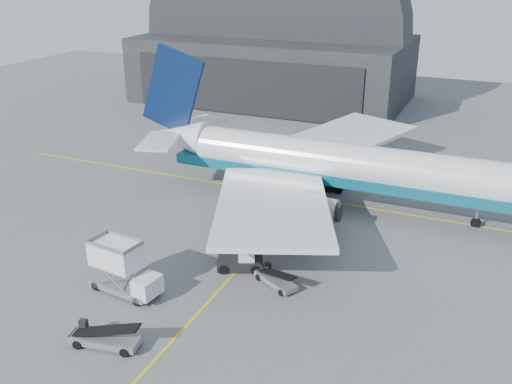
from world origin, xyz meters
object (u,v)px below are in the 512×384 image
at_px(pushback_tug, 241,261).
at_px(belt_loader_a, 105,338).
at_px(catering_truck, 122,269).
at_px(belt_loader_b, 276,279).
at_px(airliner, 327,163).

bearing_deg(pushback_tug, belt_loader_a, -130.00).
bearing_deg(catering_truck, belt_loader_b, 35.49).
height_order(airliner, pushback_tug, airliner).
xyz_separation_m(catering_truck, belt_loader_a, (3.04, -6.49, -1.57)).
height_order(catering_truck, belt_loader_b, catering_truck).
bearing_deg(catering_truck, airliner, 75.81).
relative_size(pushback_tug, belt_loader_a, 0.83).
distance_m(airliner, belt_loader_b, 19.39).
distance_m(catering_truck, pushback_tug, 10.59).
relative_size(belt_loader_a, belt_loader_b, 1.24).
distance_m(catering_truck, belt_loader_b, 12.84).
relative_size(airliner, pushback_tug, 10.46).
bearing_deg(airliner, belt_loader_a, -102.06).
bearing_deg(belt_loader_b, pushback_tug, -171.47).
bearing_deg(airliner, belt_loader_b, -85.56).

